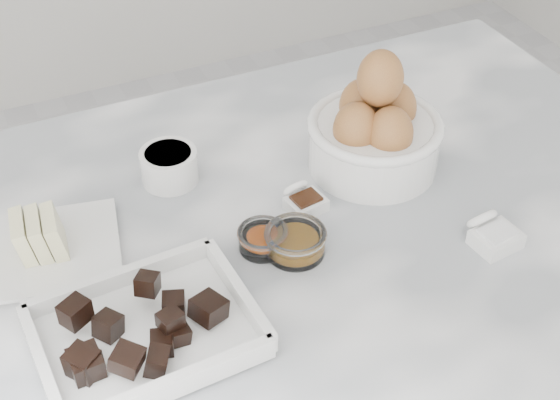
# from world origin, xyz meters

# --- Properties ---
(marble_slab) EXTENTS (1.20, 0.80, 0.04)m
(marble_slab) POSITION_xyz_m (0.00, 0.00, 0.92)
(marble_slab) COLOR white
(marble_slab) RESTS_ON cabinet
(chocolate_dish) EXTENTS (0.25, 0.20, 0.06)m
(chocolate_dish) POSITION_xyz_m (-0.20, -0.09, 0.96)
(chocolate_dish) COLOR white
(chocolate_dish) RESTS_ON marble_slab
(butter_plate) EXTENTS (0.18, 0.18, 0.06)m
(butter_plate) POSITION_xyz_m (-0.26, 0.09, 0.96)
(butter_plate) COLOR white
(butter_plate) RESTS_ON marble_slab
(sugar_ramekin) EXTENTS (0.08, 0.08, 0.05)m
(sugar_ramekin) POSITION_xyz_m (-0.08, 0.18, 0.97)
(sugar_ramekin) COLOR white
(sugar_ramekin) RESTS_ON marble_slab
(egg_bowl) EXTENTS (0.19, 0.19, 0.18)m
(egg_bowl) POSITION_xyz_m (0.19, 0.09, 1.00)
(egg_bowl) COLOR white
(egg_bowl) RESTS_ON marble_slab
(honey_bowl) EXTENTS (0.08, 0.08, 0.03)m
(honey_bowl) POSITION_xyz_m (0.02, -0.03, 0.96)
(honey_bowl) COLOR white
(honey_bowl) RESTS_ON marble_slab
(zest_bowl) EXTENTS (0.06, 0.06, 0.03)m
(zest_bowl) POSITION_xyz_m (-0.02, -0.00, 0.96)
(zest_bowl) COLOR white
(zest_bowl) RESTS_ON marble_slab
(vanilla_spoon) EXTENTS (0.05, 0.07, 0.04)m
(vanilla_spoon) POSITION_xyz_m (0.06, 0.05, 0.95)
(vanilla_spoon) COLOR white
(vanilla_spoon) RESTS_ON marble_slab
(salt_spoon) EXTENTS (0.06, 0.07, 0.04)m
(salt_spoon) POSITION_xyz_m (0.25, -0.11, 0.95)
(salt_spoon) COLOR white
(salt_spoon) RESTS_ON marble_slab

